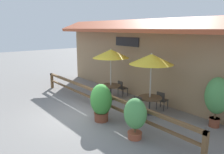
{
  "coord_description": "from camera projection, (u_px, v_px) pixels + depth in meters",
  "views": [
    {
      "loc": [
        7.81,
        -4.48,
        3.74
      ],
      "look_at": [
        0.32,
        1.58,
        1.58
      ],
      "focal_mm": 35.0,
      "sensor_mm": 36.0,
      "label": 1
    }
  ],
  "objects": [
    {
      "name": "potted_plant_broad_leaf",
      "position": [
        101.0,
        101.0,
        8.85
      ],
      "size": [
        0.94,
        0.85,
        1.56
      ],
      "color": "brown",
      "rests_on": "ground"
    },
    {
      "name": "patio_umbrella_near",
      "position": [
        111.0,
        54.0,
        11.33
      ],
      "size": [
        1.91,
        1.91,
        2.71
      ],
      "color": "#B7B2A8",
      "rests_on": "ground"
    },
    {
      "name": "building_facade",
      "position": [
        145.0,
        59.0,
        11.54
      ],
      "size": [
        14.28,
        1.49,
        4.23
      ],
      "color": "#997A56",
      "rests_on": "ground"
    },
    {
      "name": "dining_table_middle",
      "position": [
        150.0,
        100.0,
        9.7
      ],
      "size": [
        1.06,
        1.06,
        0.76
      ],
      "color": "#4C3826",
      "rests_on": "ground"
    },
    {
      "name": "ground_plane",
      "position": [
        79.0,
        116.0,
        9.49
      ],
      "size": [
        60.0,
        60.0,
        0.0
      ],
      "primitive_type": "plane",
      "color": "slate"
    },
    {
      "name": "chair_near_wallside",
      "position": [
        122.0,
        87.0,
        12.22
      ],
      "size": [
        0.44,
        0.44,
        0.88
      ],
      "rotation": [
        0.0,
        0.0,
        3.1
      ],
      "color": "#332D28",
      "rests_on": "ground"
    },
    {
      "name": "potted_plant_small_flowering",
      "position": [
        135.0,
        115.0,
        7.4
      ],
      "size": [
        0.82,
        0.74,
        1.45
      ],
      "color": "#9E4C33",
      "rests_on": "ground"
    },
    {
      "name": "chair_middle_wallside",
      "position": [
        162.0,
        99.0,
        10.15
      ],
      "size": [
        0.49,
        0.49,
        0.88
      ],
      "rotation": [
        0.0,
        0.0,
        3.32
      ],
      "color": "#332D28",
      "rests_on": "ground"
    },
    {
      "name": "patio_railing",
      "position": [
        99.0,
        96.0,
        9.98
      ],
      "size": [
        10.4,
        0.14,
        0.95
      ],
      "color": "brown",
      "rests_on": "ground"
    },
    {
      "name": "potted_plant_tall_tropical",
      "position": [
        217.0,
        97.0,
        8.23
      ],
      "size": [
        0.91,
        0.82,
        1.97
      ],
      "color": "brown",
      "rests_on": "ground"
    },
    {
      "name": "dining_table_near",
      "position": [
        111.0,
        88.0,
        11.73
      ],
      "size": [
        1.06,
        1.06,
        0.76
      ],
      "color": "#4C3826",
      "rests_on": "ground"
    },
    {
      "name": "patio_umbrella_middle",
      "position": [
        151.0,
        59.0,
        9.3
      ],
      "size": [
        1.91,
        1.91,
        2.71
      ],
      "color": "#B7B2A8",
      "rests_on": "ground"
    },
    {
      "name": "chair_middle_streetside",
      "position": [
        136.0,
        106.0,
        9.33
      ],
      "size": [
        0.49,
        0.49,
        0.88
      ],
      "rotation": [
        0.0,
        0.0,
        0.19
      ],
      "color": "#332D28",
      "rests_on": "ground"
    },
    {
      "name": "chair_near_streetside",
      "position": [
        99.0,
        92.0,
        11.26
      ],
      "size": [
        0.45,
        0.45,
        0.88
      ],
      "rotation": [
        0.0,
        0.0,
        -0.07
      ],
      "color": "#332D28",
      "rests_on": "ground"
    }
  ]
}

